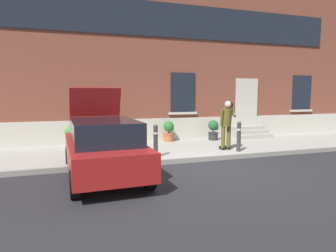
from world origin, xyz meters
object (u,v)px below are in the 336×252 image
person_on_phone (227,122)px  planter_terracotta (169,131)px  planter_cream (71,136)px  bollard_near_person (239,135)px  bollard_far_left (156,140)px  hatchback_car_red (103,147)px  planter_olive (123,133)px  planter_charcoal (213,130)px

person_on_phone → planter_terracotta: (-1.35, 2.43, -0.55)m
planter_cream → planter_terracotta: bearing=5.4°
bollard_near_person → person_on_phone: (-0.26, 0.40, 0.44)m
bollard_far_left → planter_terracotta: size_ratio=1.22×
hatchback_car_red → planter_terracotta: size_ratio=4.80×
planter_olive → planter_terracotta: size_ratio=1.00×
bollard_far_left → planter_cream: 3.52m
bollard_near_person → planter_cream: size_ratio=1.22×
hatchback_car_red → planter_terracotta: bearing=52.5°
bollard_far_left → planter_olive: bollard_far_left is taller
bollard_near_person → planter_cream: 6.05m
bollard_near_person → planter_charcoal: 2.60m
planter_charcoal → planter_cream: bearing=-178.8°
hatchback_car_red → planter_olive: size_ratio=4.80×
bollard_near_person → bollard_far_left: size_ratio=1.00×
bollard_far_left → planter_cream: (-2.52, 2.46, -0.11)m
hatchback_car_red → bollard_far_left: size_ratio=3.95×
bollard_near_person → hatchback_car_red: bearing=-165.1°
bollard_near_person → bollard_far_left: (-3.00, 0.00, 0.00)m
planter_olive → planter_terracotta: same height
bollard_far_left → person_on_phone: 2.80m
planter_cream → planter_terracotta: same height
bollard_near_person → planter_charcoal: size_ratio=1.22×
hatchback_car_red → planter_olive: bearing=73.0°
planter_cream → planter_charcoal: size_ratio=1.00×
planter_cream → planter_olive: same height
hatchback_car_red → person_on_phone: hatchback_car_red is taller
planter_charcoal → bollard_far_left: bearing=-142.3°
hatchback_car_red → bollard_near_person: hatchback_car_red is taller
person_on_phone → bollard_near_person: bearing=-39.8°
planter_olive → person_on_phone: bearing=-33.8°
bollard_far_left → planter_olive: (-0.57, 2.62, -0.11)m
planter_olive → bollard_near_person: bearing=-36.2°
bollard_near_person → planter_terracotta: (-1.61, 2.83, -0.11)m
bollard_far_left → planter_olive: size_ratio=1.22×
planter_charcoal → hatchback_car_red: bearing=-143.0°
hatchback_car_red → person_on_phone: 4.81m
bollard_near_person → planter_cream: bollard_near_person is taller
bollard_far_left → person_on_phone: size_ratio=0.60×
bollard_far_left → planter_olive: 2.68m
planter_cream → planter_terracotta: size_ratio=1.00×
planter_terracotta → planter_cream: bearing=-174.6°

